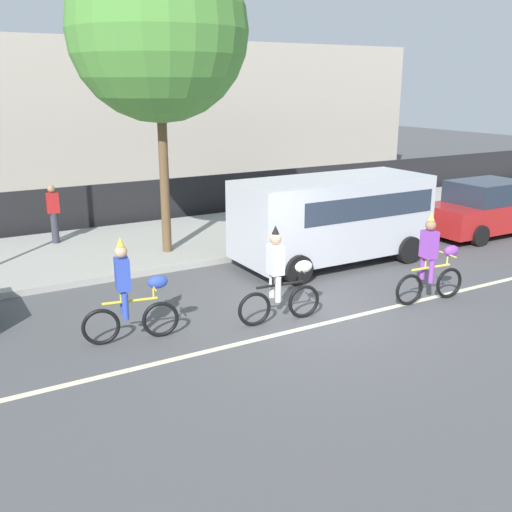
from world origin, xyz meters
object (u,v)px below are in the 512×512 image
(parade_cyclist_purple, at_px, (432,263))
(pedestrian_onlooker, at_px, (53,212))
(parked_van_silver, at_px, (335,214))
(parade_cyclist_cobalt, at_px, (130,296))
(parked_car_red, at_px, (487,209))
(parade_cyclist_zebra, at_px, (281,280))

(parade_cyclist_purple, relative_size, pedestrian_onlooker, 1.19)
(parked_van_silver, bearing_deg, parade_cyclist_purple, -89.94)
(parked_van_silver, bearing_deg, parade_cyclist_cobalt, -160.82)
(parade_cyclist_purple, relative_size, parked_car_red, 0.47)
(parade_cyclist_purple, xyz_separation_m, pedestrian_onlooker, (-5.86, 8.30, 0.17))
(parked_car_red, bearing_deg, parade_cyclist_purple, -149.63)
(parade_cyclist_zebra, bearing_deg, parked_van_silver, 38.99)
(parade_cyclist_zebra, relative_size, parked_van_silver, 0.38)
(parade_cyclist_zebra, distance_m, parked_car_red, 9.51)
(pedestrian_onlooker, bearing_deg, parade_cyclist_cobalt, -91.75)
(parade_cyclist_zebra, relative_size, parked_car_red, 0.47)
(parade_cyclist_purple, bearing_deg, parked_car_red, 30.37)
(parade_cyclist_zebra, xyz_separation_m, parked_van_silver, (3.31, 2.68, 0.44))
(parked_car_red, bearing_deg, parade_cyclist_zebra, -163.15)
(parade_cyclist_cobalt, distance_m, pedestrian_onlooker, 7.10)
(parked_car_red, height_order, pedestrian_onlooker, pedestrian_onlooker)
(parade_cyclist_zebra, xyz_separation_m, parade_cyclist_purple, (3.32, -0.64, 0.00))
(parade_cyclist_zebra, distance_m, parade_cyclist_purple, 3.38)
(parade_cyclist_cobalt, xyz_separation_m, parade_cyclist_zebra, (2.76, -0.57, 0.00))
(parade_cyclist_zebra, bearing_deg, parked_car_red, 16.85)
(parade_cyclist_zebra, height_order, parked_car_red, parade_cyclist_zebra)
(parade_cyclist_zebra, bearing_deg, parade_cyclist_purple, -10.85)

